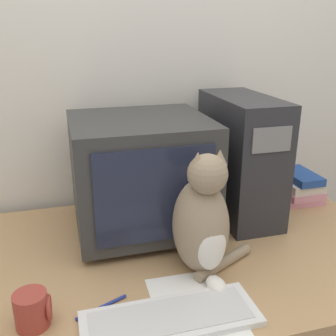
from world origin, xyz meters
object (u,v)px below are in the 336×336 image
Objects in this scene: pen at (102,307)px; crt_monitor at (141,174)px; keyboard at (171,318)px; cat at (203,222)px; mug at (33,310)px; computer_tower at (240,157)px; book_stack at (300,187)px.

crt_monitor is at bearing 64.09° from pen.
keyboard is 0.28m from cat.
cat reaches higher than mug.
computer_tower is 2.35× the size of book_stack.
crt_monitor reaches higher than book_stack.
computer_tower reaches higher than keyboard.
computer_tower reaches higher than mug.
mug is (-0.36, -0.42, -0.16)m from crt_monitor.
keyboard is at bearing -129.04° from computer_tower.
cat is at bearing -129.27° from computer_tower.
computer_tower is 0.76m from pen.
keyboard is 0.34m from mug.
book_stack reaches higher than mug.
cat is at bearing 51.37° from keyboard.
book_stack reaches higher than keyboard.
crt_monitor is at bearing -174.78° from book_stack.
cat reaches higher than book_stack.
pen is (-0.20, -0.40, -0.21)m from crt_monitor.
cat is (-0.27, -0.33, -0.07)m from computer_tower.
computer_tower is 4.95× the size of mug.
keyboard is at bearing -132.94° from cat.
pen is at bearing -152.34° from book_stack.
mug is (-1.05, -0.48, -0.01)m from book_stack.
computer_tower is 1.03× the size of keyboard.
book_stack is (0.69, 0.06, -0.15)m from crt_monitor.
pen is (-0.16, 0.10, -0.01)m from keyboard.
keyboard is 1.15× the size of cat.
keyboard is 4.81× the size of mug.
keyboard is (-0.42, -0.52, -0.22)m from computer_tower.
pen is (-0.31, -0.09, -0.16)m from cat.
computer_tower is (0.39, 0.03, 0.02)m from crt_monitor.
crt_monitor is at bearing -176.17° from computer_tower.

